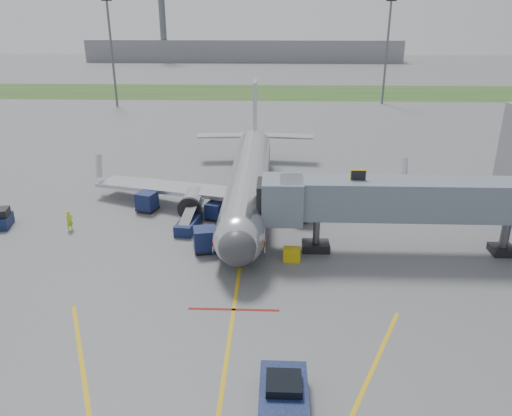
{
  "coord_description": "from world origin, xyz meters",
  "views": [
    {
      "loc": [
        2.56,
        -31.86,
        18.26
      ],
      "look_at": [
        1.08,
        6.09,
        3.2
      ],
      "focal_mm": 35.0,
      "sensor_mm": 36.0,
      "label": 1
    }
  ],
  "objects_px": {
    "pushback_tug": "(284,395)",
    "ramp_worker": "(70,221)",
    "baggage_tug": "(3,219)",
    "airliner": "(249,179)",
    "belt_loader": "(188,223)"
  },
  "relations": [
    {
      "from": "airliner",
      "to": "ramp_worker",
      "type": "height_order",
      "value": "airliner"
    },
    {
      "from": "airliner",
      "to": "baggage_tug",
      "type": "relative_size",
      "value": 13.29
    },
    {
      "from": "airliner",
      "to": "belt_loader",
      "type": "bearing_deg",
      "value": -128.11
    },
    {
      "from": "pushback_tug",
      "to": "belt_loader",
      "type": "bearing_deg",
      "value": 111.19
    },
    {
      "from": "baggage_tug",
      "to": "pushback_tug",
      "type": "bearing_deg",
      "value": -40.15
    },
    {
      "from": "airliner",
      "to": "ramp_worker",
      "type": "bearing_deg",
      "value": -155.48
    },
    {
      "from": "ramp_worker",
      "to": "baggage_tug",
      "type": "bearing_deg",
      "value": 116.24
    },
    {
      "from": "belt_loader",
      "to": "pushback_tug",
      "type": "bearing_deg",
      "value": -68.81
    },
    {
      "from": "baggage_tug",
      "to": "ramp_worker",
      "type": "relative_size",
      "value": 1.46
    },
    {
      "from": "airliner",
      "to": "pushback_tug",
      "type": "xyz_separation_m",
      "value": [
        3.15,
        -27.71,
        -1.96
      ]
    },
    {
      "from": "pushback_tug",
      "to": "ramp_worker",
      "type": "bearing_deg",
      "value": 132.27
    },
    {
      "from": "baggage_tug",
      "to": "belt_loader",
      "type": "xyz_separation_m",
      "value": [
        16.91,
        0.03,
        -0.2
      ]
    },
    {
      "from": "pushback_tug",
      "to": "ramp_worker",
      "type": "xyz_separation_m",
      "value": [
        -18.73,
        20.61,
        0.24
      ]
    },
    {
      "from": "baggage_tug",
      "to": "belt_loader",
      "type": "height_order",
      "value": "belt_loader"
    },
    {
      "from": "airliner",
      "to": "ramp_worker",
      "type": "xyz_separation_m",
      "value": [
        -15.58,
        -7.11,
        -1.72
      ]
    }
  ]
}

